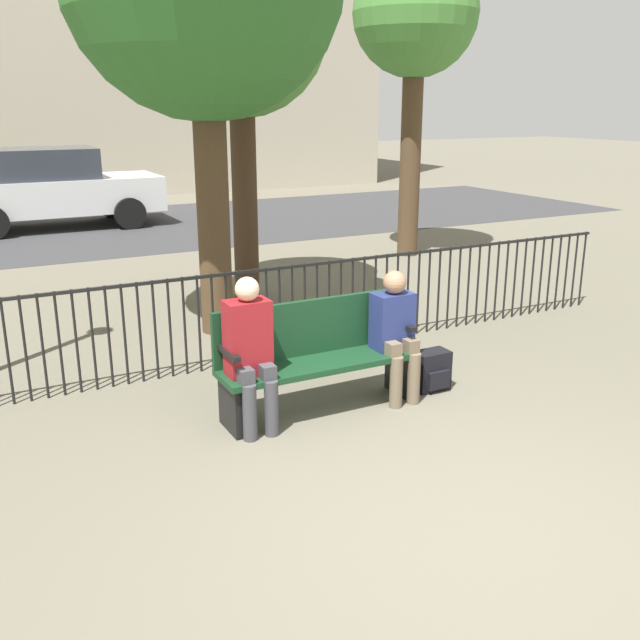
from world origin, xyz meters
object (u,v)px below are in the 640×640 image
Objects in this scene: tree_1 at (240,30)px; seated_person_1 at (395,329)px; seated_person_0 at (250,348)px; backpack at (432,371)px; parked_car_0 at (49,187)px; tree_0 at (415,19)px; park_bench at (316,353)px.

seated_person_1 is at bearing -92.45° from tree_1.
backpack is (1.74, 0.01, -0.50)m from seated_person_0.
tree_1 is at bearing -78.15° from parked_car_0.
parked_car_0 is at bearing 131.13° from tree_0.
seated_person_0 is at bearing -179.81° from backpack.
backpack is at bearing -122.40° from tree_0.
tree_1 reaches higher than seated_person_0.
tree_1 is 1.06× the size of parked_car_0.
seated_person_1 is 4.62m from tree_1.
tree_0 is at bearing 21.10° from tree_1.
tree_0 is at bearing 57.60° from backpack.
tree_1 is 7.58m from parked_car_0.
seated_person_1 is 3.16× the size of backpack.
tree_1 is (0.86, 3.62, 2.82)m from park_bench.
park_bench is 0.67m from seated_person_0.
park_bench is 4.67m from tree_1.
tree_0 reaches higher than parked_car_0.
park_bench is 1.39× the size of seated_person_0.
seated_person_1 is 0.27× the size of parked_car_0.
park_bench is at bearing -86.71° from parked_car_0.
tree_0 is (4.34, 4.97, 3.25)m from park_bench.
tree_0 is at bearing 45.70° from seated_person_0.
tree_0 reaches higher than seated_person_1.
parked_car_0 is (-1.72, 10.76, 0.67)m from backpack.
parked_car_0 is at bearing 89.90° from seated_person_0.
seated_person_0 is at bearing -111.68° from tree_1.
parked_car_0 is (-0.61, 10.64, 0.35)m from park_bench.
tree_0 is 1.15× the size of parked_car_0.
tree_1 reaches higher than parked_car_0.
tree_1 is (-3.48, -1.34, -0.42)m from tree_0.
tree_1 is at bearing 68.32° from seated_person_0.
seated_person_1 is 0.24× the size of tree_0.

